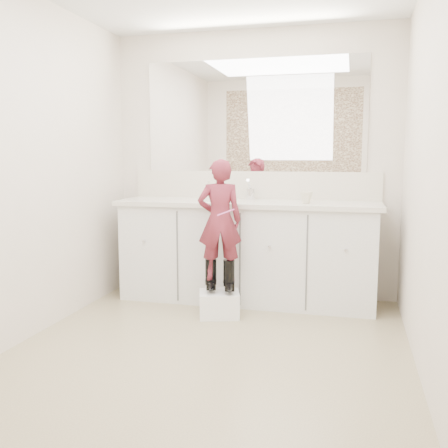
# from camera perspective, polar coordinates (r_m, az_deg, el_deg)

# --- Properties ---
(floor) EXTENTS (3.00, 3.00, 0.00)m
(floor) POSITION_cam_1_polar(r_m,az_deg,el_deg) (3.39, -1.81, -14.37)
(floor) COLOR #837156
(floor) RESTS_ON ground
(wall_back) EXTENTS (2.60, 0.00, 2.60)m
(wall_back) POSITION_cam_1_polar(r_m,az_deg,el_deg) (4.60, 3.39, 6.77)
(wall_back) COLOR beige
(wall_back) RESTS_ON floor
(wall_front) EXTENTS (2.60, 0.00, 2.60)m
(wall_front) POSITION_cam_1_polar(r_m,az_deg,el_deg) (1.76, -15.81, 4.92)
(wall_front) COLOR beige
(wall_front) RESTS_ON floor
(wall_left) EXTENTS (0.00, 3.00, 3.00)m
(wall_left) POSITION_cam_1_polar(r_m,az_deg,el_deg) (3.73, -21.58, 6.02)
(wall_left) COLOR beige
(wall_left) RESTS_ON floor
(wall_right) EXTENTS (0.00, 3.00, 3.00)m
(wall_right) POSITION_cam_1_polar(r_m,az_deg,el_deg) (3.05, 22.40, 5.71)
(wall_right) COLOR beige
(wall_right) RESTS_ON floor
(vanity_cabinet) EXTENTS (2.20, 0.55, 0.85)m
(vanity_cabinet) POSITION_cam_1_polar(r_m,az_deg,el_deg) (4.42, 2.62, -3.39)
(vanity_cabinet) COLOR silver
(vanity_cabinet) RESTS_ON floor
(countertop) EXTENTS (2.28, 0.58, 0.04)m
(countertop) POSITION_cam_1_polar(r_m,az_deg,el_deg) (4.34, 2.61, 2.35)
(countertop) COLOR beige
(countertop) RESTS_ON vanity_cabinet
(backsplash) EXTENTS (2.28, 0.03, 0.25)m
(backsplash) POSITION_cam_1_polar(r_m,az_deg,el_deg) (4.60, 3.33, 4.46)
(backsplash) COLOR beige
(backsplash) RESTS_ON countertop
(mirror) EXTENTS (2.00, 0.02, 1.00)m
(mirror) POSITION_cam_1_polar(r_m,az_deg,el_deg) (4.61, 3.40, 12.25)
(mirror) COLOR white
(mirror) RESTS_ON wall_back
(dot_panel) EXTENTS (2.00, 0.01, 1.20)m
(dot_panel) POSITION_cam_1_polar(r_m,az_deg,el_deg) (1.80, -16.20, 19.36)
(dot_panel) COLOR #472819
(dot_panel) RESTS_ON wall_front
(faucet) EXTENTS (0.08, 0.08, 0.10)m
(faucet) POSITION_cam_1_polar(r_m,az_deg,el_deg) (4.49, 3.05, 3.43)
(faucet) COLOR silver
(faucet) RESTS_ON countertop
(cup) EXTENTS (0.12, 0.12, 0.10)m
(cup) POSITION_cam_1_polar(r_m,az_deg,el_deg) (4.20, 9.38, 3.00)
(cup) COLOR beige
(cup) RESTS_ON countertop
(soap_bottle) EXTENTS (0.09, 0.09, 0.17)m
(soap_bottle) POSITION_cam_1_polar(r_m,az_deg,el_deg) (4.40, -1.77, 3.84)
(soap_bottle) COLOR silver
(soap_bottle) RESTS_ON countertop
(step_stool) EXTENTS (0.38, 0.34, 0.20)m
(step_stool) POSITION_cam_1_polar(r_m,az_deg,el_deg) (4.05, -0.55, -9.14)
(step_stool) COLOR white
(step_stool) RESTS_ON floor
(boot_left) EXTENTS (0.14, 0.19, 0.26)m
(boot_left) POSITION_cam_1_polar(r_m,az_deg,el_deg) (4.03, -1.52, -5.84)
(boot_left) COLOR black
(boot_left) RESTS_ON step_stool
(boot_right) EXTENTS (0.14, 0.19, 0.26)m
(boot_right) POSITION_cam_1_polar(r_m,az_deg,el_deg) (3.99, 0.56, -5.96)
(boot_right) COLOR black
(boot_right) RESTS_ON step_stool
(toddler) EXTENTS (0.40, 0.32, 0.96)m
(toddler) POSITION_cam_1_polar(r_m,az_deg,el_deg) (3.93, -0.49, 0.45)
(toddler) COLOR #B5374D
(toddler) RESTS_ON step_stool
(toothbrush) EXTENTS (0.13, 0.05, 0.06)m
(toothbrush) POSITION_cam_1_polar(r_m,az_deg,el_deg) (3.83, 0.21, 1.34)
(toothbrush) COLOR #DE56A6
(toothbrush) RESTS_ON toddler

